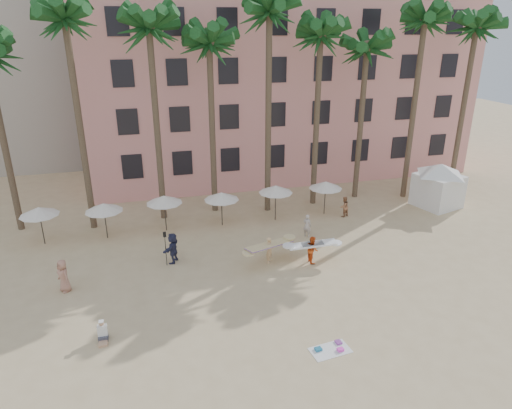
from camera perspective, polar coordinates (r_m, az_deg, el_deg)
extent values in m
plane|color=#D1B789|center=(23.00, 4.38, -14.70)|extent=(120.00, 120.00, 0.00)
cube|color=pink|center=(45.79, 2.37, 14.53)|extent=(35.00, 14.00, 16.00)
cylinder|color=brown|center=(34.89, -28.90, 6.32)|extent=(0.44, 0.44, 12.00)
cylinder|color=brown|center=(32.82, -21.08, 8.56)|extent=(0.44, 0.44, 14.00)
cylinder|color=brown|center=(33.18, -12.27, 9.19)|extent=(0.44, 0.44, 13.50)
cylinder|color=brown|center=(34.17, -5.48, 9.07)|extent=(0.44, 0.44, 12.50)
cylinder|color=brown|center=(33.88, 1.55, 10.78)|extent=(0.44, 0.44, 14.50)
cylinder|color=brown|center=(35.79, 7.56, 9.96)|extent=(0.44, 0.44, 13.00)
cylinder|color=brown|center=(38.00, 12.92, 9.51)|extent=(0.44, 0.44, 12.00)
cylinder|color=brown|center=(38.99, 19.05, 10.68)|extent=(0.44, 0.44, 14.00)
cylinder|color=brown|center=(42.36, 24.40, 10.39)|extent=(0.44, 0.44, 13.50)
cylinder|color=#332B23|center=(33.05, -25.20, -2.52)|extent=(0.07, 0.07, 2.50)
cone|color=white|center=(32.66, -25.50, -0.75)|extent=(2.50, 2.50, 0.55)
cylinder|color=#332B23|center=(32.41, -18.29, -2.05)|extent=(0.07, 0.07, 2.40)
cone|color=white|center=(32.03, -18.51, -0.33)|extent=(2.50, 2.50, 0.55)
cylinder|color=#332B23|center=(32.50, -11.27, -1.18)|extent=(0.07, 0.07, 2.50)
cone|color=white|center=(32.10, -11.41, 0.63)|extent=(2.50, 2.50, 0.55)
cylinder|color=#332B23|center=(32.84, -4.29, -0.65)|extent=(0.07, 0.07, 2.40)
cone|color=white|center=(32.46, -4.34, 1.06)|extent=(2.50, 2.50, 0.55)
cylinder|color=#332B23|center=(33.60, 2.45, 0.10)|extent=(0.07, 0.07, 2.60)
cone|color=white|center=(33.20, 2.48, 1.95)|extent=(2.50, 2.50, 0.55)
cylinder|color=#332B23|center=(35.11, 8.60, 0.74)|extent=(0.07, 0.07, 2.50)
cone|color=white|center=(34.74, 8.70, 2.44)|extent=(2.50, 2.50, 0.55)
cube|color=white|center=(39.04, 21.75, 1.63)|extent=(3.71, 3.71, 2.60)
cone|color=white|center=(38.52, 22.10, 4.08)|extent=(5.57, 5.57, 0.90)
cube|color=white|center=(21.67, 9.26, -17.53)|extent=(1.90, 1.20, 0.02)
cube|color=teal|center=(21.56, 7.79, -17.47)|extent=(0.33, 0.28, 0.10)
cube|color=#FF46D6|center=(21.67, 10.51, -17.39)|extent=(0.30, 0.25, 0.12)
cube|color=purple|center=(22.10, 10.27, -16.56)|extent=(0.29, 0.33, 0.08)
imported|color=tan|center=(27.84, 1.71, -5.67)|extent=(0.65, 0.74, 1.69)
cube|color=beige|center=(27.69, 1.72, -5.05)|extent=(3.31, 2.10, 0.39)
imported|color=#DE4F17|center=(28.08, 7.04, -5.59)|extent=(0.65, 0.83, 1.69)
cube|color=white|center=(27.92, 7.07, -4.97)|extent=(3.00, 1.11, 0.30)
imported|color=#AB6D47|center=(35.02, 10.96, -0.27)|extent=(0.94, 0.85, 1.59)
imported|color=#2C2E4D|center=(28.25, -10.35, -5.35)|extent=(1.35, 1.84, 1.92)
imported|color=#BBAEA5|center=(31.32, 6.41, -2.63)|extent=(0.69, 0.70, 1.64)
imported|color=tan|center=(27.04, -22.92, -8.19)|extent=(0.99, 1.09, 1.87)
cylinder|color=black|center=(27.92, -11.22, -5.56)|extent=(0.04, 0.04, 2.10)
cube|color=black|center=(27.48, -11.36, -3.70)|extent=(0.18, 0.03, 0.35)
cube|color=#3F3F4C|center=(23.04, -18.55, -15.50)|extent=(0.44, 0.41, 0.23)
cube|color=tan|center=(22.80, -18.57, -16.13)|extent=(0.39, 0.44, 0.12)
cube|color=white|center=(22.86, -18.65, -14.68)|extent=(0.43, 0.25, 0.54)
sphere|color=tan|center=(22.64, -18.77, -13.87)|extent=(0.23, 0.23, 0.23)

